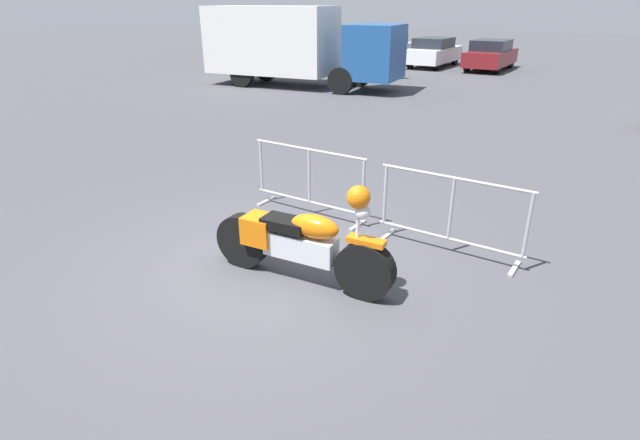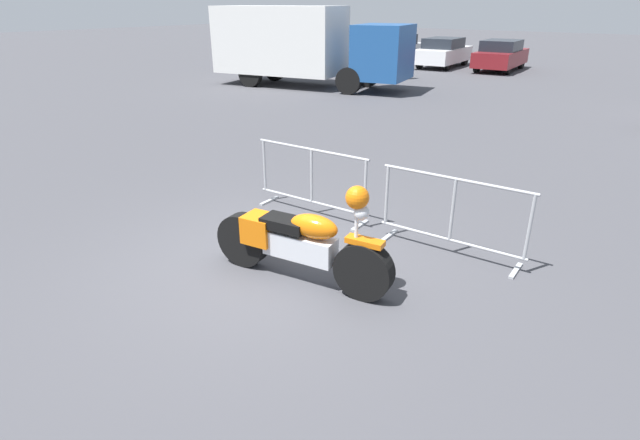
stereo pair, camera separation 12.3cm
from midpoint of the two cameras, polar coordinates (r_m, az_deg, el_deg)
The scene contains 9 objects.
ground_plane at distance 6.44m, azimuth -6.02°, elevation -5.25°, with size 120.00×120.00×0.00m, color #424247.
motorcycle at distance 5.88m, azimuth -1.74°, elevation -2.53°, with size 2.35×0.53×1.33m.
crowd_barrier_near at distance 7.78m, azimuth -0.51°, elevation 4.52°, with size 2.02×0.50×1.07m.
crowd_barrier_far at distance 6.73m, azimuth 15.37°, elevation 0.50°, with size 2.02×0.50×1.07m.
box_truck at distance 20.61m, azimuth -2.09°, elevation 19.54°, with size 7.99×3.70×2.98m.
parked_car_silver at distance 29.41m, azimuth 8.81°, elevation 18.79°, with size 2.09×4.51×1.49m.
parked_car_white at distance 27.96m, azimuth 14.05°, elevation 18.10°, with size 2.02×4.35×1.44m.
parked_car_maroon at distance 27.18m, azimuth 20.10°, elevation 17.27°, with size 2.01×4.34×1.44m.
pedestrian at distance 22.89m, azimuth 9.66°, elevation 17.85°, with size 0.42×0.42×1.69m.
Camera 2 is at (3.95, -4.06, 3.10)m, focal length 28.00 mm.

